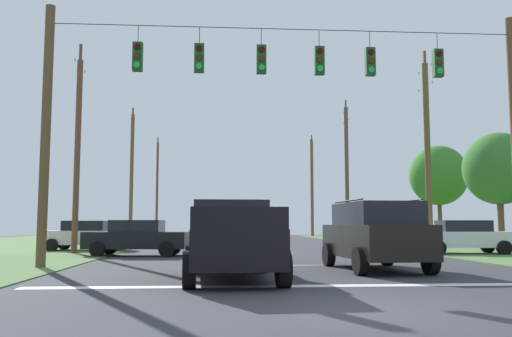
{
  "coord_description": "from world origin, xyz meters",
  "views": [
    {
      "loc": [
        -2.35,
        -8.55,
        1.35
      ],
      "look_at": [
        -0.88,
        12.31,
        3.48
      ],
      "focal_mm": 38.36,
      "sensor_mm": 36.0,
      "label": 1
    }
  ],
  "objects_px": {
    "distant_car_crossing_white": "(464,237)",
    "utility_pole_near_left": "(312,186)",
    "pickup_truck": "(231,240)",
    "suv_black": "(375,234)",
    "distant_car_far_parked": "(137,237)",
    "tree_roadside_left": "(499,169)",
    "distant_car_oncoming": "(86,235)",
    "utility_pole_distant_right": "(132,175)",
    "utility_pole_far_left": "(77,151)",
    "overhead_signal_span": "(288,118)",
    "utility_pole_mid_right": "(427,151)",
    "utility_pole_far_right": "(347,170)",
    "utility_pole_distant_left": "(157,187)",
    "tree_roadside_far_right": "(439,176)"
  },
  "relations": [
    {
      "from": "distant_car_crossing_white",
      "to": "utility_pole_near_left",
      "type": "height_order",
      "value": "utility_pole_near_left"
    },
    {
      "from": "distant_car_crossing_white",
      "to": "utility_pole_distant_right",
      "type": "height_order",
      "value": "utility_pole_distant_right"
    },
    {
      "from": "overhead_signal_span",
      "to": "tree_roadside_left",
      "type": "distance_m",
      "value": 16.16
    },
    {
      "from": "distant_car_far_parked",
      "to": "tree_roadside_left",
      "type": "xyz_separation_m",
      "value": [
        18.23,
        3.93,
        3.47
      ]
    },
    {
      "from": "overhead_signal_span",
      "to": "utility_pole_distant_right",
      "type": "relative_size",
      "value": 1.51
    },
    {
      "from": "overhead_signal_span",
      "to": "utility_pole_far_right",
      "type": "height_order",
      "value": "utility_pole_far_right"
    },
    {
      "from": "overhead_signal_span",
      "to": "utility_pole_distant_right",
      "type": "height_order",
      "value": "utility_pole_distant_right"
    },
    {
      "from": "distant_car_crossing_white",
      "to": "utility_pole_mid_right",
      "type": "distance_m",
      "value": 4.72
    },
    {
      "from": "distant_car_far_parked",
      "to": "utility_pole_near_left",
      "type": "distance_m",
      "value": 39.74
    },
    {
      "from": "utility_pole_far_left",
      "to": "utility_pole_distant_right",
      "type": "relative_size",
      "value": 0.95
    },
    {
      "from": "utility_pole_distant_right",
      "to": "utility_pole_distant_left",
      "type": "distance_m",
      "value": 18.94
    },
    {
      "from": "distant_car_oncoming",
      "to": "utility_pole_distant_right",
      "type": "bearing_deg",
      "value": 90.05
    },
    {
      "from": "pickup_truck",
      "to": "distant_car_crossing_white",
      "type": "bearing_deg",
      "value": 44.27
    },
    {
      "from": "utility_pole_mid_right",
      "to": "utility_pole_distant_right",
      "type": "relative_size",
      "value": 0.96
    },
    {
      "from": "distant_car_crossing_white",
      "to": "utility_pole_distant_left",
      "type": "bearing_deg",
      "value": 115.46
    },
    {
      "from": "utility_pole_far_right",
      "to": "utility_pole_distant_right",
      "type": "bearing_deg",
      "value": -177.04
    },
    {
      "from": "tree_roadside_left",
      "to": "pickup_truck",
      "type": "bearing_deg",
      "value": -135.84
    },
    {
      "from": "utility_pole_far_left",
      "to": "tree_roadside_left",
      "type": "xyz_separation_m",
      "value": [
        21.37,
        1.88,
        -0.5
      ]
    },
    {
      "from": "suv_black",
      "to": "tree_roadside_left",
      "type": "xyz_separation_m",
      "value": [
        10.15,
        11.69,
        3.2
      ]
    },
    {
      "from": "utility_pole_far_right",
      "to": "distant_car_oncoming",
      "type": "bearing_deg",
      "value": -138.67
    },
    {
      "from": "utility_pole_mid_right",
      "to": "utility_pole_near_left",
      "type": "height_order",
      "value": "utility_pole_near_left"
    },
    {
      "from": "overhead_signal_span",
      "to": "distant_car_oncoming",
      "type": "height_order",
      "value": "overhead_signal_span"
    },
    {
      "from": "utility_pole_far_left",
      "to": "utility_pole_distant_right",
      "type": "distance_m",
      "value": 17.0
    },
    {
      "from": "utility_pole_mid_right",
      "to": "tree_roadside_left",
      "type": "relative_size",
      "value": 1.63
    },
    {
      "from": "distant_car_crossing_white",
      "to": "utility_pole_distant_left",
      "type": "distance_m",
      "value": 41.9
    },
    {
      "from": "utility_pole_mid_right",
      "to": "tree_roadside_left",
      "type": "bearing_deg",
      "value": 18.94
    },
    {
      "from": "distant_car_oncoming",
      "to": "utility_pole_near_left",
      "type": "distance_m",
      "value": 36.73
    },
    {
      "from": "overhead_signal_span",
      "to": "tree_roadside_left",
      "type": "xyz_separation_m",
      "value": [
        12.53,
        10.18,
        -0.57
      ]
    },
    {
      "from": "tree_roadside_left",
      "to": "overhead_signal_span",
      "type": "bearing_deg",
      "value": -140.91
    },
    {
      "from": "suv_black",
      "to": "distant_car_oncoming",
      "type": "bearing_deg",
      "value": 132.01
    },
    {
      "from": "utility_pole_near_left",
      "to": "utility_pole_far_right",
      "type": "bearing_deg",
      "value": -90.28
    },
    {
      "from": "distant_car_far_parked",
      "to": "utility_pole_far_left",
      "type": "relative_size",
      "value": 0.45
    },
    {
      "from": "distant_car_far_parked",
      "to": "pickup_truck",
      "type": "bearing_deg",
      "value": -69.72
    },
    {
      "from": "utility_pole_far_right",
      "to": "utility_pole_distant_right",
      "type": "relative_size",
      "value": 1.1
    },
    {
      "from": "distant_car_oncoming",
      "to": "utility_pole_far_left",
      "type": "height_order",
      "value": "utility_pole_far_left"
    },
    {
      "from": "suv_black",
      "to": "utility_pole_far_right",
      "type": "relative_size",
      "value": 0.42
    },
    {
      "from": "suv_black",
      "to": "utility_pole_far_right",
      "type": "height_order",
      "value": "utility_pole_far_right"
    },
    {
      "from": "distant_car_far_parked",
      "to": "tree_roadside_far_right",
      "type": "height_order",
      "value": "tree_roadside_far_right"
    },
    {
      "from": "distant_car_crossing_white",
      "to": "utility_pole_far_right",
      "type": "distance_m",
      "value": 20.17
    },
    {
      "from": "overhead_signal_span",
      "to": "utility_pole_distant_left",
      "type": "xyz_separation_m",
      "value": [
        -9.05,
        44.23,
        0.63
      ]
    },
    {
      "from": "tree_roadside_left",
      "to": "utility_pole_distant_right",
      "type": "bearing_deg",
      "value": 144.89
    },
    {
      "from": "pickup_truck",
      "to": "utility_pole_far_right",
      "type": "relative_size",
      "value": 0.47
    },
    {
      "from": "overhead_signal_span",
      "to": "utility_pole_mid_right",
      "type": "distance_m",
      "value": 11.86
    },
    {
      "from": "utility_pole_mid_right",
      "to": "utility_pole_far_left",
      "type": "bearing_deg",
      "value": -178.79
    },
    {
      "from": "utility_pole_distant_left",
      "to": "distant_car_crossing_white",
      "type": "bearing_deg",
      "value": -64.54
    },
    {
      "from": "distant_car_crossing_white",
      "to": "utility_pole_mid_right",
      "type": "relative_size",
      "value": 0.44
    },
    {
      "from": "pickup_truck",
      "to": "suv_black",
      "type": "relative_size",
      "value": 1.12
    },
    {
      "from": "utility_pole_mid_right",
      "to": "tree_roadside_left",
      "type": "height_order",
      "value": "utility_pole_mid_right"
    },
    {
      "from": "distant_car_crossing_white",
      "to": "distant_car_oncoming",
      "type": "bearing_deg",
      "value": 166.03
    },
    {
      "from": "suv_black",
      "to": "utility_pole_far_left",
      "type": "height_order",
      "value": "utility_pole_far_left"
    }
  ]
}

